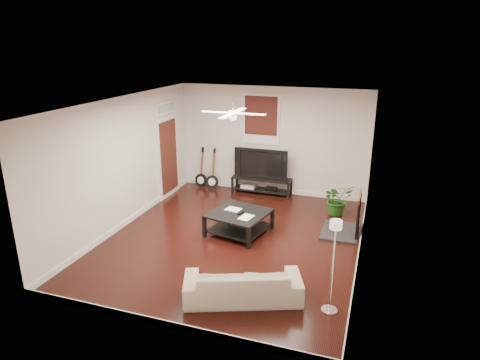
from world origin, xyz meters
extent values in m
cube|color=black|center=(0.00, 0.00, 0.00)|extent=(5.00, 6.00, 0.01)
cube|color=white|center=(0.00, 0.00, 2.80)|extent=(5.00, 6.00, 0.01)
cube|color=silver|center=(0.00, 3.00, 1.40)|extent=(5.00, 0.01, 2.80)
cube|color=silver|center=(0.00, -3.00, 1.40)|extent=(5.00, 0.01, 2.80)
cube|color=silver|center=(-2.50, 0.00, 1.40)|extent=(0.01, 6.00, 2.80)
cube|color=silver|center=(2.50, 0.00, 1.40)|extent=(0.01, 6.00, 2.80)
cube|color=#995431|center=(2.49, 1.00, 1.40)|extent=(0.02, 2.20, 2.80)
cube|color=black|center=(2.20, 1.00, 0.46)|extent=(0.80, 1.10, 0.92)
cube|color=#39120F|center=(-0.30, 2.97, 1.95)|extent=(1.00, 0.06, 1.30)
cube|color=white|center=(-2.46, 1.90, 1.25)|extent=(0.08, 1.00, 2.50)
cube|color=black|center=(-0.20, 2.78, 0.22)|extent=(1.58, 0.42, 0.44)
imported|color=black|center=(-0.20, 2.80, 0.85)|extent=(1.41, 0.19, 0.81)
cube|color=black|center=(0.01, 0.30, 0.24)|extent=(1.32, 1.32, 0.47)
imported|color=tan|center=(0.84, -1.95, 0.27)|extent=(1.98, 1.33, 0.54)
imported|color=#1D5117|center=(1.86, 1.98, 0.37)|extent=(0.88, 0.86, 0.75)
camera|label=1|loc=(2.66, -7.44, 3.91)|focal=31.63mm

